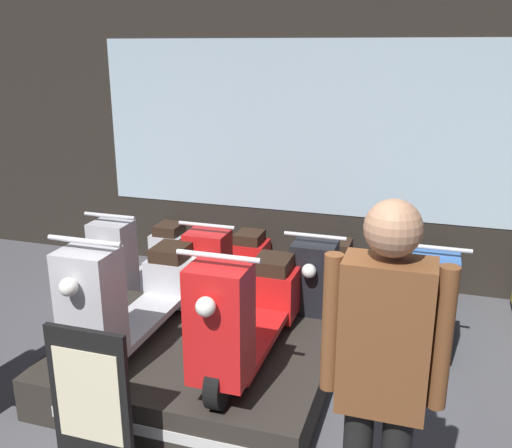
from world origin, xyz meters
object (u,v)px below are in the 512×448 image
Objects in this scene: scooter_backrow_2 at (325,281)px; price_sign_board at (91,405)px; scooter_display_left at (133,296)px; scooter_display_right at (247,313)px; scooter_backrow_3 at (431,294)px; scooter_backrow_1 at (229,269)px; scooter_backrow_0 at (142,259)px; person_right_browsing at (382,371)px.

scooter_backrow_2 is 1.68× the size of price_sign_board.
scooter_display_right is (0.84, 0.00, 0.00)m from scooter_display_left.
scooter_backrow_2 is (1.09, 1.39, -0.30)m from scooter_display_left.
scooter_display_left is 1.00× the size of scooter_backrow_3.
scooter_backrow_3 is (1.80, 0.00, 0.00)m from scooter_backrow_1.
scooter_display_right reaches higher than scooter_backrow_0.
scooter_display_left reaches higher than scooter_backrow_1.
scooter_display_left is 1.00× the size of scooter_display_right.
scooter_display_right is 1.83m from scooter_backrow_3.
scooter_backrow_1 is at bearing 0.00° from scooter_backrow_0.
person_right_browsing reaches higher than price_sign_board.
person_right_browsing is (0.95, -1.04, 0.36)m from scooter_display_right.
person_right_browsing is 1.63m from price_sign_board.
scooter_display_left is at bearing -98.04° from scooter_backrow_1.
price_sign_board is (-1.53, 0.10, -0.56)m from person_right_browsing.
scooter_backrow_0 is 3.54m from person_right_browsing.
scooter_display_right reaches higher than scooter_backrow_1.
scooter_backrow_0 and scooter_backrow_1 have the same top height.
scooter_backrow_2 is 1.00× the size of scooter_backrow_3.
person_right_browsing reaches higher than scooter_backrow_1.
scooter_backrow_0 is at bearing 180.00° from scooter_backrow_3.
scooter_backrow_2 is at bearing 105.96° from person_right_browsing.
person_right_browsing is (1.79, -1.04, 0.36)m from scooter_display_left.
scooter_backrow_0 is 1.80m from scooter_backrow_2.
scooter_backrow_2 is (0.25, 1.39, -0.30)m from scooter_display_right.
scooter_display_right is 1.00× the size of scooter_backrow_2.
scooter_backrow_1 is (0.90, 0.00, 0.00)m from scooter_backrow_0.
price_sign_board is at bearing -74.71° from scooter_display_left.
price_sign_board is at bearing 176.29° from person_right_browsing.
scooter_backrow_2 is at bearing 51.68° from scooter_display_left.
scooter_display_right is 1.12m from price_sign_board.
scooter_backrow_0 is at bearing 112.44° from price_sign_board.
scooter_display_right is 1.68× the size of price_sign_board.
scooter_display_right is at bearing -65.04° from scooter_backrow_1.
scooter_backrow_2 is at bearing 70.17° from price_sign_board.
scooter_backrow_1 is 2.98m from person_right_browsing.
scooter_display_right reaches higher than scooter_backrow_3.
person_right_browsing is (-0.21, -2.42, 0.67)m from scooter_backrow_3.
scooter_display_left is at bearing 105.29° from price_sign_board.
scooter_display_left is at bearing 180.00° from scooter_display_right.
scooter_backrow_2 is 0.90m from scooter_backrow_3.
scooter_display_right is 2.10m from scooter_backrow_0.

